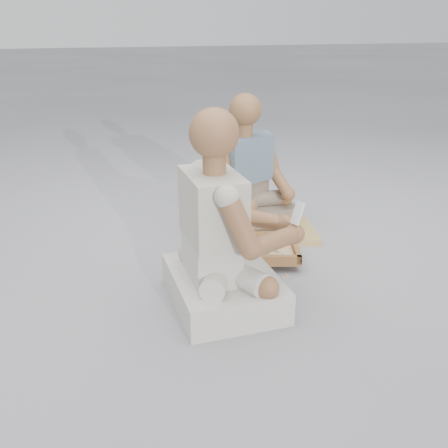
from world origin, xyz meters
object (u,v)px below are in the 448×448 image
object	(u,v)px
carved_panel	(268,232)
companion	(247,185)
tool_tray	(258,250)
craftsman	(222,242)

from	to	relation	value
carved_panel	companion	size ratio (longest dim) A/B	0.69
tool_tray	companion	size ratio (longest dim) A/B	0.62
carved_panel	tool_tray	bearing A→B (deg)	-123.69
tool_tray	craftsman	bearing A→B (deg)	-132.63
craftsman	companion	size ratio (longest dim) A/B	1.08
tool_tray	companion	world-z (taller)	companion
tool_tray	companion	xyz separation A→B (m)	(0.13, 0.48, 0.23)
tool_tray	carved_panel	bearing A→B (deg)	56.31
craftsman	companion	xyz separation A→B (m)	(0.47, 0.85, -0.03)
companion	carved_panel	bearing A→B (deg)	90.50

